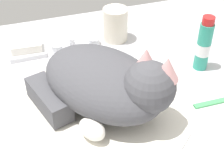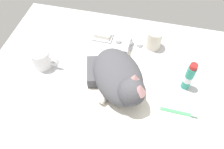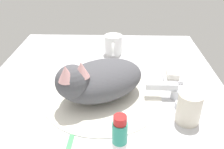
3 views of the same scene
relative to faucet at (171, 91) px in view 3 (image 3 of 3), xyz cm
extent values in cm
cube|color=silver|center=(0.00, -21.54, -3.87)|extent=(110.00, 82.50, 3.00)
cylinder|color=white|center=(0.00, -21.54, -2.05)|extent=(37.46, 37.46, 0.63)
cylinder|color=silver|center=(0.00, 1.76, -0.75)|extent=(3.60, 3.60, 3.23)
cube|color=silver|center=(0.00, -3.14, 1.86)|extent=(2.00, 9.81, 2.00)
cylinder|color=silver|center=(-4.94, 1.76, -1.47)|extent=(2.80, 2.80, 1.80)
cylinder|color=silver|center=(4.94, 1.76, -1.47)|extent=(2.80, 2.80, 1.80)
ellipsoid|color=#4C4C51|center=(0.00, -21.54, 3.85)|extent=(28.97, 31.95, 11.17)
sphere|color=#4C4C51|center=(6.40, -29.37, 6.92)|extent=(13.55, 13.55, 9.84)
ellipsoid|color=white|center=(5.36, -27.70, 5.24)|extent=(7.97, 8.29, 5.41)
cone|color=#DB9E9E|center=(6.69, -26.58, 11.10)|extent=(6.10, 6.10, 4.43)
cone|color=#DB9E9E|center=(9.03, -30.35, 11.10)|extent=(6.10, 6.10, 4.43)
cube|color=#4C4C51|center=(-10.57, -19.43, 0.54)|extent=(7.96, 13.32, 4.56)
ellipsoid|color=white|center=(-4.61, -29.89, 0.31)|extent=(6.01, 6.66, 4.11)
cylinder|color=white|center=(-32.61, -18.89, 1.81)|extent=(7.58, 7.58, 8.35)
torus|color=white|center=(-27.62, -18.89, 1.81)|extent=(5.67, 1.00, 5.67)
cylinder|color=silver|center=(11.00, 2.53, 2.07)|extent=(6.53, 6.53, 8.88)
cube|color=white|center=(-12.40, 2.70, -1.77)|extent=(9.00, 6.40, 1.20)
cube|color=white|center=(-12.40, 2.70, -0.14)|extent=(7.76, 4.66, 2.06)
cylinder|color=teal|center=(25.94, -16.18, 3.47)|extent=(3.25, 3.25, 11.68)
cylinder|color=white|center=(25.94, -16.18, 2.89)|extent=(3.31, 3.31, 2.92)
cylinder|color=red|center=(25.94, -16.18, 10.21)|extent=(2.76, 2.76, 1.80)
camera|label=1|loc=(-14.68, -71.30, 45.36)|focal=54.07mm
camera|label=2|loc=(9.31, -71.17, 72.76)|focal=36.56mm
camera|label=3|loc=(63.40, -16.75, 42.27)|focal=38.76mm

